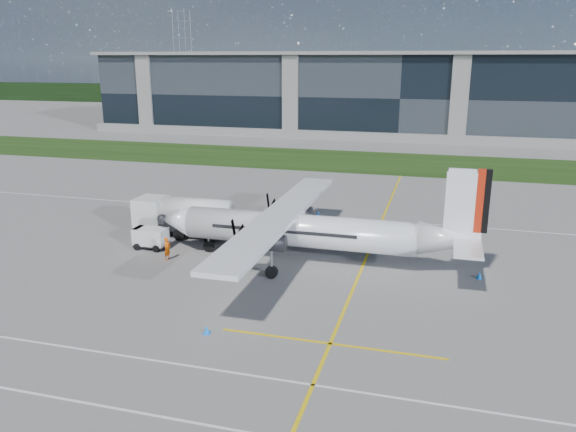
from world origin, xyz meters
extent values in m
plane|color=slate|center=(0.00, 40.00, 0.00)|extent=(400.00, 400.00, 0.00)
cube|color=black|center=(0.00, 48.00, 0.02)|extent=(400.00, 18.00, 0.04)
cube|color=black|center=(0.00, 80.00, 7.50)|extent=(120.00, 20.00, 15.00)
cube|color=black|center=(0.00, 140.00, 3.00)|extent=(400.00, 6.00, 6.00)
cube|color=yellow|center=(3.00, 10.00, 0.01)|extent=(0.20, 70.00, 0.01)
cube|color=white|center=(0.00, -14.00, 0.01)|extent=(90.00, 0.15, 0.01)
imported|color=#F25907|center=(-11.13, 3.28, 0.98)|extent=(0.68, 0.87, 1.97)
cone|color=blue|center=(-14.00, 5.82, 0.25)|extent=(0.36, 0.36, 0.50)
cone|color=blue|center=(-12.58, 7.89, 0.25)|extent=(0.36, 0.36, 0.50)
cone|color=blue|center=(-3.00, 17.95, 0.25)|extent=(0.36, 0.36, 0.50)
cone|color=blue|center=(10.95, 5.58, 0.25)|extent=(0.36, 0.36, 0.50)
cone|color=blue|center=(-3.68, -6.70, 0.25)|extent=(0.36, 0.36, 0.50)
camera|label=1|loc=(7.96, -32.05, 14.40)|focal=35.00mm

